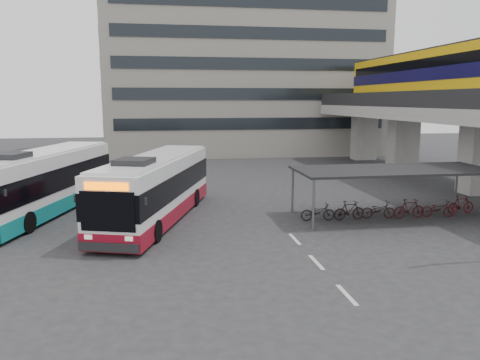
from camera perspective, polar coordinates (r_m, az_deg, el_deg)
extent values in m
plane|color=#28282B|center=(20.19, -0.22, -7.55)|extent=(120.00, 120.00, 0.00)
cube|color=gray|center=(33.81, 27.23, 2.37)|extent=(2.20, 1.60, 4.60)
cube|color=gray|center=(42.24, 19.25, 4.16)|extent=(2.20, 1.60, 4.60)
cube|color=gray|center=(49.41, 14.87, 5.11)|extent=(2.20, 1.60, 4.60)
cube|color=gray|center=(36.92, 23.89, 7.43)|extent=(8.00, 32.00, 0.90)
cube|color=black|center=(35.02, 18.78, 9.31)|extent=(0.35, 32.00, 1.10)
cube|color=gold|center=(40.04, 21.30, 11.37)|extent=(2.90, 20.00, 3.90)
cube|color=#0C0934|center=(40.05, 21.32, 11.66)|extent=(2.98, 20.02, 0.90)
cube|color=black|center=(40.09, 21.39, 12.80)|extent=(2.96, 19.20, 0.70)
cube|color=black|center=(40.17, 21.48, 14.15)|extent=(2.70, 19.60, 0.25)
cylinder|color=#595B60|center=(25.22, 6.43, -1.30)|extent=(0.12, 0.12, 2.40)
cylinder|color=#595B60|center=(29.25, 24.87, -0.62)|extent=(0.12, 0.12, 2.40)
cylinder|color=#595B60|center=(21.85, 8.93, -3.07)|extent=(0.12, 0.12, 2.40)
cube|color=black|center=(25.09, 18.22, 1.18)|extent=(10.00, 4.00, 0.12)
imported|color=black|center=(23.93, 9.39, -3.81)|extent=(1.71, 0.60, 0.90)
imported|color=black|center=(24.46, 12.96, -3.51)|extent=(1.66, 0.47, 1.00)
imported|color=black|center=(25.11, 16.35, -3.43)|extent=(1.72, 0.60, 0.90)
imported|color=black|center=(25.82, 19.57, -3.14)|extent=(1.66, 0.47, 1.00)
imported|color=#350C0F|center=(26.62, 22.60, -3.06)|extent=(1.71, 0.60, 0.90)
imported|color=#3F0C0F|center=(27.48, 25.45, -2.77)|extent=(1.66, 0.47, 1.00)
cube|color=gray|center=(56.15, 0.21, 16.38)|extent=(30.00, 15.00, 25.00)
cube|color=beige|center=(15.36, 12.89, -13.48)|extent=(0.15, 1.60, 0.01)
cube|color=beige|center=(17.98, 9.30, -9.87)|extent=(0.15, 1.60, 0.01)
cube|color=beige|center=(20.70, 6.68, -7.16)|extent=(0.15, 1.60, 0.01)
cube|color=white|center=(23.86, -10.14, -0.59)|extent=(5.86, 11.94, 2.69)
cube|color=maroon|center=(24.12, -10.05, -3.51)|extent=(5.91, 11.99, 0.73)
cube|color=black|center=(23.84, -10.14, -0.30)|extent=(5.93, 11.97, 1.12)
cube|color=#FF6200|center=(18.31, -15.98, -0.75)|extent=(1.69, 0.59, 0.29)
cube|color=black|center=(20.90, -12.78, 2.19)|extent=(1.89, 1.94, 0.27)
cylinder|color=black|center=(21.16, -16.25, -5.75)|extent=(0.57, 1.02, 0.98)
cylinder|color=black|center=(26.89, -5.50, -2.14)|extent=(0.57, 1.02, 0.98)
cube|color=white|center=(27.04, -22.82, 0.11)|extent=(5.51, 12.32, 2.76)
cube|color=#0D7B7D|center=(27.27, -22.65, -2.55)|extent=(5.56, 12.37, 0.75)
cube|color=black|center=(27.02, -22.84, 0.37)|extent=(5.57, 12.36, 1.16)
cube|color=black|center=(24.25, -26.42, 2.66)|extent=(1.89, 1.94, 0.28)
cylinder|color=black|center=(29.74, -17.55, -1.38)|extent=(0.54, 1.05, 1.01)
imported|color=black|center=(21.79, -9.67, -4.14)|extent=(0.67, 0.72, 1.65)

